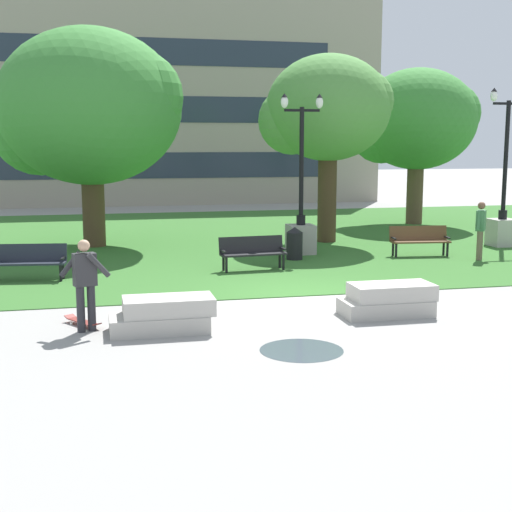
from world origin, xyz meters
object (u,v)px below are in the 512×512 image
park_bench_near_right (252,251)px  park_bench_far_left (419,239)px  person_bystander_near_lawn (481,227)px  park_bench_far_right (30,260)px  concrete_block_center (163,315)px  skateboard (83,321)px  lamp_post_right (301,222)px  lamp_post_center (503,215)px  trash_bin (295,243)px  person_skateboarder (85,280)px  concrete_block_left (388,300)px

park_bench_near_right → park_bench_far_left: 5.64m
park_bench_far_left → person_bystander_near_lawn: size_ratio=1.08×
park_bench_near_right → park_bench_far_right: size_ratio=0.99×
park_bench_far_left → park_bench_far_right: (-11.28, -1.46, 0.00)m
concrete_block_center → skateboard: (-1.47, 0.74, -0.22)m
park_bench_far_right → lamp_post_right: size_ratio=0.38×
park_bench_near_right → lamp_post_center: bearing=15.7°
park_bench_far_right → trash_bin: bearing=12.3°
skateboard → park_bench_far_left: (9.94, 6.34, 0.45)m
park_bench_far_right → trash_bin: size_ratio=1.93×
skateboard → park_bench_far_left: bearing=32.5°
park_bench_far_left → park_bench_near_right: bearing=-167.1°
skateboard → lamp_post_center: (13.54, 7.63, 0.98)m
person_skateboarder → lamp_post_center: bearing=30.9°
concrete_block_left → lamp_post_right: lamp_post_right is taller
lamp_post_right → skateboard: bearing=-130.9°
park_bench_far_left → person_skateboarder: bearing=-145.6°
park_bench_far_right → person_bystander_near_lawn: person_bystander_near_lawn is taller
lamp_post_center → person_bystander_near_lawn: bearing=-132.5°
trash_bin → person_skateboarder: bearing=-130.7°
person_skateboarder → skateboard: person_skateboarder is taller
park_bench_far_left → lamp_post_center: lamp_post_center is taller
concrete_block_center → concrete_block_left: (4.55, 0.26, 0.00)m
skateboard → lamp_post_center: bearing=29.4°
skateboard → lamp_post_center: 15.57m
park_bench_far_right → park_bench_far_left: bearing=7.4°
trash_bin → concrete_block_center: bearing=-122.2°
person_skateboarder → park_bench_far_left: person_skateboarder is taller
park_bench_far_left → lamp_post_right: lamp_post_right is taller
lamp_post_right → trash_bin: (-0.49, -1.02, -0.51)m
person_bystander_near_lawn → skateboard: bearing=-155.2°
park_bench_far_right → concrete_block_left: bearing=-36.1°
person_skateboarder → park_bench_far_left: 11.96m
concrete_block_center → person_bystander_near_lawn: size_ratio=1.12×
lamp_post_center → person_skateboarder: bearing=-149.1°
skateboard → trash_bin: (6.02, 6.49, 0.42)m
park_bench_far_right → lamp_post_right: bearing=18.5°
concrete_block_left → person_bystander_near_lawn: bearing=47.0°
trash_bin → person_bystander_near_lawn: person_bystander_near_lawn is taller
person_skateboarder → lamp_post_center: 15.68m
concrete_block_center → lamp_post_right: bearing=58.5°
trash_bin → person_bystander_near_lawn: bearing=-13.2°
park_bench_near_right → lamp_post_right: size_ratio=0.38×
park_bench_near_right → lamp_post_center: lamp_post_center is taller
concrete_block_center → park_bench_far_left: bearing=39.9°
lamp_post_right → concrete_block_left: bearing=-93.6°
park_bench_near_right → park_bench_far_left: bearing=12.9°
skateboard → person_bystander_near_lawn: 12.52m
person_bystander_near_lawn → lamp_post_right: bearing=154.8°
lamp_post_right → person_skateboarder: bearing=-129.0°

